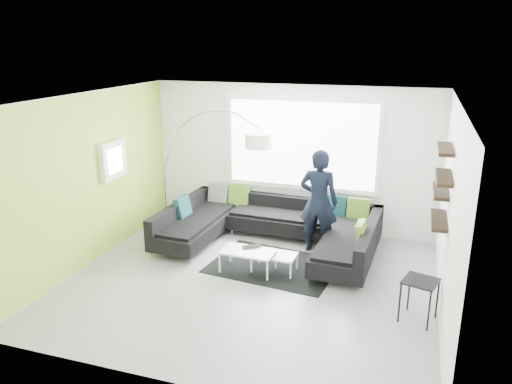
% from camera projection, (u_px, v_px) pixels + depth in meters
% --- Properties ---
extents(ground, '(5.50, 5.50, 0.00)m').
position_uv_depth(ground, '(250.00, 282.00, 7.71)').
color(ground, gray).
rests_on(ground, ground).
extents(room_shell, '(5.54, 5.04, 2.82)m').
position_uv_depth(room_shell, '(256.00, 165.00, 7.35)').
color(room_shell, white).
rests_on(room_shell, ground).
extents(sectional_sofa, '(3.77, 2.43, 0.80)m').
position_uv_depth(sectional_sofa, '(269.00, 230.00, 8.83)').
color(sectional_sofa, black).
rests_on(sectional_sofa, ground).
extents(rug, '(2.17, 1.68, 0.01)m').
position_uv_depth(rug, '(274.00, 265.00, 8.25)').
color(rug, black).
rests_on(rug, ground).
extents(coffee_table, '(1.11, 0.67, 0.36)m').
position_uv_depth(coffee_table, '(261.00, 261.00, 8.01)').
color(coffee_table, white).
rests_on(coffee_table, ground).
extents(arc_lamp, '(2.25, 0.76, 2.38)m').
position_uv_depth(arc_lamp, '(164.00, 169.00, 9.62)').
color(arc_lamp, silver).
rests_on(arc_lamp, ground).
extents(side_table, '(0.53, 0.53, 0.58)m').
position_uv_depth(side_table, '(419.00, 300.00, 6.58)').
color(side_table, black).
rests_on(side_table, ground).
extents(person, '(0.69, 0.47, 1.84)m').
position_uv_depth(person, '(319.00, 201.00, 8.58)').
color(person, black).
rests_on(person, ground).
extents(laptop, '(0.53, 0.53, 0.03)m').
position_uv_depth(laptop, '(253.00, 247.00, 8.05)').
color(laptop, black).
rests_on(laptop, coffee_table).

